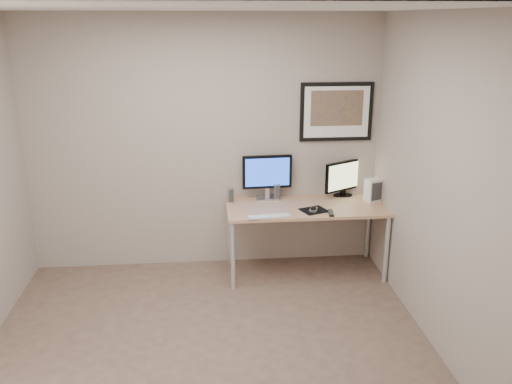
% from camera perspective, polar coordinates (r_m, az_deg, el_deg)
% --- Properties ---
extents(floor, '(3.60, 3.60, 0.00)m').
position_cam_1_polar(floor, '(4.51, -4.82, -16.44)').
color(floor, brown).
rests_on(floor, ground).
extents(room, '(3.60, 3.60, 3.60)m').
position_cam_1_polar(room, '(4.27, -5.48, 5.70)').
color(room, white).
rests_on(room, ground).
extents(desk, '(1.60, 0.70, 0.73)m').
position_cam_1_polar(desk, '(5.50, 5.26, -2.10)').
color(desk, '#986749').
rests_on(desk, floor).
extents(framed_art, '(0.75, 0.04, 0.60)m').
position_cam_1_polar(framed_art, '(5.65, 8.46, 8.36)').
color(framed_art, black).
rests_on(framed_art, room).
extents(monitor_large, '(0.51, 0.18, 0.47)m').
position_cam_1_polar(monitor_large, '(5.59, 1.18, 1.80)').
color(monitor_large, '#B9B9BE').
rests_on(monitor_large, desk).
extents(monitor_tv, '(0.44, 0.26, 0.38)m').
position_cam_1_polar(monitor_tv, '(5.77, 9.22, 1.52)').
color(monitor_tv, black).
rests_on(monitor_tv, desk).
extents(speaker_left, '(0.08, 0.08, 0.16)m').
position_cam_1_polar(speaker_left, '(5.54, -2.76, -0.30)').
color(speaker_left, '#B9B9BE').
rests_on(speaker_left, desk).
extents(speaker_right, '(0.07, 0.07, 0.16)m').
position_cam_1_polar(speaker_right, '(5.65, 2.21, 0.09)').
color(speaker_right, '#B9B9BE').
rests_on(speaker_right, desk).
extents(keyboard, '(0.42, 0.15, 0.01)m').
position_cam_1_polar(keyboard, '(5.15, 1.39, -2.57)').
color(keyboard, '#BABABE').
rests_on(keyboard, desk).
extents(mousepad, '(0.31, 0.29, 0.00)m').
position_cam_1_polar(mousepad, '(5.36, 6.12, -1.93)').
color(mousepad, black).
rests_on(mousepad, desk).
extents(mouse, '(0.10, 0.13, 0.04)m').
position_cam_1_polar(mouse, '(5.34, 6.07, -1.76)').
color(mouse, black).
rests_on(mouse, mousepad).
extents(remote, '(0.07, 0.18, 0.02)m').
position_cam_1_polar(remote, '(5.29, 7.89, -2.17)').
color(remote, black).
rests_on(remote, desk).
extents(fan_unit, '(0.19, 0.16, 0.24)m').
position_cam_1_polar(fan_unit, '(5.70, 12.22, 0.21)').
color(fan_unit, silver).
rests_on(fan_unit, desk).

